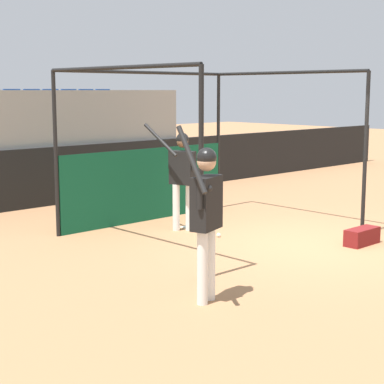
% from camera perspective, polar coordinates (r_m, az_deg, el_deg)
% --- Properties ---
extents(ground_plane, '(60.00, 60.00, 0.00)m').
position_cam_1_polar(ground_plane, '(10.98, 10.24, -4.59)').
color(ground_plane, '#A8754C').
extents(outfield_wall, '(24.00, 0.12, 1.31)m').
position_cam_1_polar(outfield_wall, '(15.31, -8.77, 1.79)').
color(outfield_wall, black).
rests_on(outfield_wall, ground).
extents(bleacher_section, '(5.40, 2.40, 2.59)m').
position_cam_1_polar(bleacher_section, '(16.29, -11.36, 4.40)').
color(bleacher_section, '#9E9E99').
rests_on(bleacher_section, ground).
extents(batting_cage, '(4.13, 3.69, 2.93)m').
position_cam_1_polar(batting_cage, '(12.17, -2.37, 2.74)').
color(batting_cage, black).
rests_on(batting_cage, ground).
extents(home_plate, '(0.44, 0.44, 0.02)m').
position_cam_1_polar(home_plate, '(12.10, 0.39, -3.14)').
color(home_plate, white).
rests_on(home_plate, ground).
extents(player_batter, '(0.62, 0.85, 1.97)m').
position_cam_1_polar(player_batter, '(11.67, -0.91, 1.83)').
color(player_batter, white).
rests_on(player_batter, ground).
extents(player_waiting, '(0.69, 0.56, 2.16)m').
position_cam_1_polar(player_waiting, '(7.66, 1.27, -1.47)').
color(player_waiting, white).
rests_on(player_waiting, ground).
extents(equipment_bag, '(0.70, 0.28, 0.28)m').
position_cam_1_polar(equipment_bag, '(11.12, 14.88, -3.84)').
color(equipment_bag, maroon).
rests_on(equipment_bag, ground).
extents(baseball, '(0.07, 0.07, 0.07)m').
position_cam_1_polar(baseball, '(11.33, 2.38, -3.84)').
color(baseball, white).
rests_on(baseball, ground).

